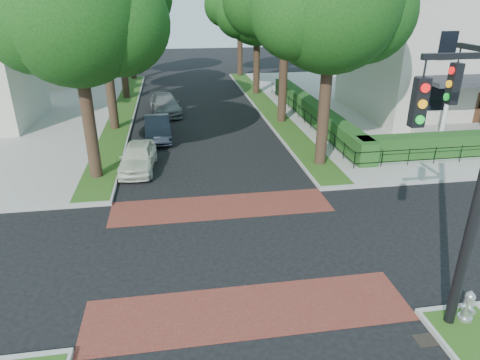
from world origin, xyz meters
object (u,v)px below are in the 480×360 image
at_px(parked_car_front, 138,157).
at_px(parked_car_middle, 158,128).
at_px(fire_hydrant, 468,306).
at_px(traffic_signal, 474,157).
at_px(parked_car_rear, 165,104).

distance_m(parked_car_front, parked_car_middle, 4.89).
height_order(parked_car_front, fire_hydrant, parked_car_front).
xyz_separation_m(traffic_signal, parked_car_rear, (-7.19, 23.18, -4.01)).
distance_m(traffic_signal, fire_hydrant, 4.18).
xyz_separation_m(parked_car_middle, fire_hydrant, (8.29, -17.31, -0.11)).
bearing_deg(parked_car_middle, fire_hydrant, -67.37).
distance_m(traffic_signal, parked_car_front, 15.48).
xyz_separation_m(parked_car_front, fire_hydrant, (9.16, -12.49, -0.10)).
relative_size(traffic_signal, parked_car_front, 2.00).
bearing_deg(parked_car_rear, parked_car_front, -104.67).
height_order(parked_car_front, parked_car_middle, parked_car_middle).
xyz_separation_m(traffic_signal, parked_car_front, (-8.49, 12.30, -4.02)).
bearing_deg(parked_car_front, fire_hydrant, -49.73).
relative_size(traffic_signal, parked_car_rear, 1.68).
bearing_deg(fire_hydrant, traffic_signal, 143.10).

